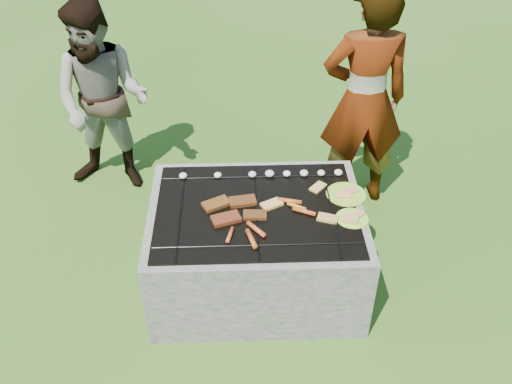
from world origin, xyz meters
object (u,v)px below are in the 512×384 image
at_px(plate_far, 346,195).
at_px(bystander, 103,101).
at_px(fire_pit, 256,249).
at_px(cook, 364,100).
at_px(plate_near, 352,219).

distance_m(plate_far, bystander, 1.93).
bearing_deg(fire_pit, cook, 48.38).
distance_m(fire_pit, plate_far, 0.66).
height_order(plate_far, bystander, bystander).
bearing_deg(bystander, cook, 3.52).
height_order(fire_pit, bystander, bystander).
bearing_deg(fire_pit, plate_far, 12.00).
bearing_deg(plate_far, fire_pit, -168.00).
bearing_deg(fire_pit, bystander, 134.19).
bearing_deg(plate_near, cook, 77.06).
height_order(fire_pit, plate_near, plate_near).
height_order(plate_far, cook, cook).
bearing_deg(fire_pit, plate_near, -10.97).
height_order(fire_pit, plate_far, plate_far).
xyz_separation_m(fire_pit, cook, (0.79, 0.89, 0.56)).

